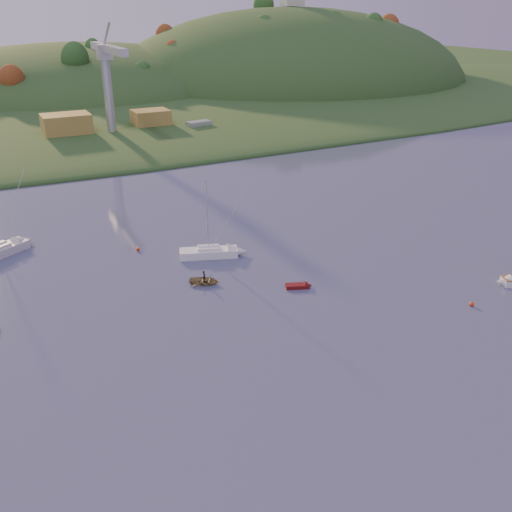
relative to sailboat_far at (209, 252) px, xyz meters
name	(u,v)px	position (x,y,z in m)	size (l,w,h in m)	color
ground	(503,485)	(3.43, -46.21, -0.70)	(500.00, 500.00, 0.00)	#333754
far_shore	(41,88)	(3.43, 183.79, -0.70)	(620.00, 220.00, 1.50)	#24431B
shore_slope	(71,114)	(3.43, 118.79, -0.70)	(640.00, 150.00, 7.00)	#24431B
hill_center	(76,93)	(13.43, 163.79, -0.70)	(140.00, 120.00, 36.00)	#24431B
hill_right	(290,84)	(98.43, 148.79, -0.70)	(150.00, 130.00, 60.00)	#24431B
hillside_trees	(60,104)	(3.43, 138.79, -0.70)	(280.00, 50.00, 32.00)	#214819
wharf	(123,135)	(8.43, 75.79, 0.50)	(42.00, 16.00, 2.40)	slate
shed_west	(67,124)	(-4.57, 76.79, 4.10)	(11.00, 8.00, 4.80)	#A88B38
shed_east	(151,118)	(16.43, 77.79, 3.70)	(9.00, 7.00, 4.00)	#A88B38
dock_crane	(108,70)	(5.43, 72.18, 16.47)	(3.20, 28.00, 20.30)	#B7B7BC
sailboat_far	(209,252)	(0.00, 0.00, 0.00)	(8.06, 4.73, 10.72)	white
canoe	(204,281)	(-3.56, -7.24, -0.33)	(2.60, 3.64, 0.75)	#917E50
paddler	(204,278)	(-3.56, -7.24, 0.01)	(0.52, 0.34, 1.44)	black
red_tender	(302,286)	(6.51, -13.48, -0.48)	(3.38, 2.16, 1.09)	#5A0C0D
work_vessel	(199,131)	(27.05, 71.79, 0.61)	(15.00, 7.35, 3.70)	slate
buoy_0	(472,304)	(21.17, -26.03, -0.45)	(0.50, 0.50, 0.50)	red
buoy_2	(138,249)	(-7.95, 6.21, -0.45)	(0.50, 0.50, 0.50)	red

